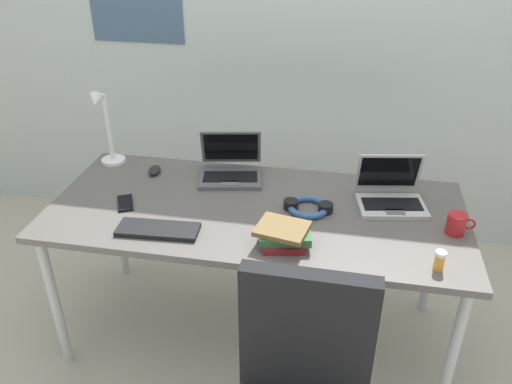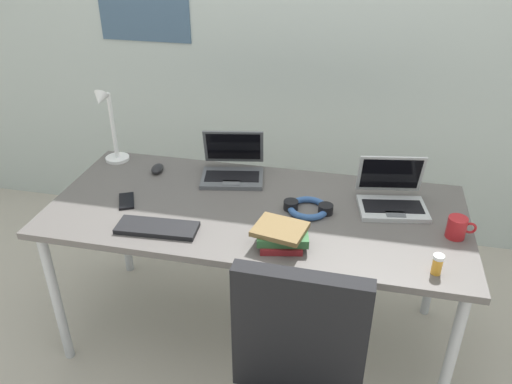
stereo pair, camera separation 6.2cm
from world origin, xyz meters
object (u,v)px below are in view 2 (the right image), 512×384
object	(u,v)px
coffee_mug	(457,227)
cell_phone	(127,201)
desk_lamp	(109,127)
computer_mouse	(157,169)
headphones	(308,208)
laptop_near_lamp	(392,198)
laptop_front_right	(233,168)
external_keyboard	(157,228)
pill_bottle	(437,264)
book_stack	(281,236)

from	to	relation	value
coffee_mug	cell_phone	bearing A→B (deg)	-178.65
coffee_mug	desk_lamp	bearing A→B (deg)	168.91
computer_mouse	coffee_mug	xyz separation A→B (m)	(1.37, -0.27, 0.03)
computer_mouse	headphones	distance (m)	0.80
laptop_near_lamp	desk_lamp	bearing A→B (deg)	174.49
computer_mouse	cell_phone	xyz separation A→B (m)	(-0.02, -0.30, -0.01)
laptop_front_right	coffee_mug	size ratio (longest dim) A/B	2.99
external_keyboard	laptop_near_lamp	bearing A→B (deg)	19.76
desk_lamp	coffee_mug	xyz separation A→B (m)	(1.62, -0.32, -0.15)
desk_lamp	pill_bottle	distance (m)	1.64
book_stack	headphones	bearing A→B (deg)	76.05
headphones	pill_bottle	bearing A→B (deg)	-32.62
external_keyboard	book_stack	distance (m)	0.51
headphones	desk_lamp	bearing A→B (deg)	166.17
cell_phone	book_stack	size ratio (longest dim) A/B	0.59
laptop_near_lamp	external_keyboard	distance (m)	1.01
laptop_front_right	pill_bottle	world-z (taller)	laptop_front_right
computer_mouse	cell_phone	bearing A→B (deg)	-100.81
laptop_near_lamp	pill_bottle	bearing A→B (deg)	-70.69
laptop_front_right	external_keyboard	xyz separation A→B (m)	(-0.18, -0.52, -0.03)
book_stack	laptop_front_right	bearing A→B (deg)	122.61
computer_mouse	coffee_mug	size ratio (longest dim) A/B	0.85
external_keyboard	coffee_mug	bearing A→B (deg)	6.78
cell_phone	pill_bottle	bearing A→B (deg)	-35.17
laptop_front_right	pill_bottle	xyz separation A→B (m)	(0.90, -0.56, -0.00)
laptop_front_right	pill_bottle	size ratio (longest dim) A/B	4.27
laptop_front_right	coffee_mug	bearing A→B (deg)	-17.05
laptop_near_lamp	external_keyboard	size ratio (longest dim) A/B	0.98
cell_phone	laptop_near_lamp	bearing A→B (deg)	-14.62
desk_lamp	external_keyboard	bearing A→B (deg)	-49.90
book_stack	pill_bottle	bearing A→B (deg)	-4.65
computer_mouse	cell_phone	size ratio (longest dim) A/B	0.71
laptop_near_lamp	headphones	xyz separation A→B (m)	(-0.35, -0.12, -0.03)
laptop_near_lamp	external_keyboard	world-z (taller)	laptop_near_lamp
desk_lamp	cell_phone	xyz separation A→B (m)	(0.23, -0.35, -0.19)
laptop_near_lamp	pill_bottle	world-z (taller)	laptop_near_lamp
pill_bottle	coffee_mug	distance (m)	0.27
desk_lamp	computer_mouse	distance (m)	0.31
external_keyboard	book_stack	xyz separation A→B (m)	(0.51, 0.00, 0.03)
headphones	pill_bottle	world-z (taller)	pill_bottle
computer_mouse	headphones	bearing A→B (deg)	-21.20
laptop_front_right	computer_mouse	size ratio (longest dim) A/B	3.52
computer_mouse	headphones	xyz separation A→B (m)	(0.77, -0.21, -0.00)
desk_lamp	laptop_near_lamp	distance (m)	1.39
pill_bottle	book_stack	size ratio (longest dim) A/B	0.35
desk_lamp	external_keyboard	world-z (taller)	desk_lamp
laptop_front_right	cell_phone	bearing A→B (deg)	-139.64
laptop_near_lamp	coffee_mug	bearing A→B (deg)	-36.64
external_keyboard	pill_bottle	bearing A→B (deg)	-5.78
laptop_front_right	computer_mouse	bearing A→B (deg)	-174.70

